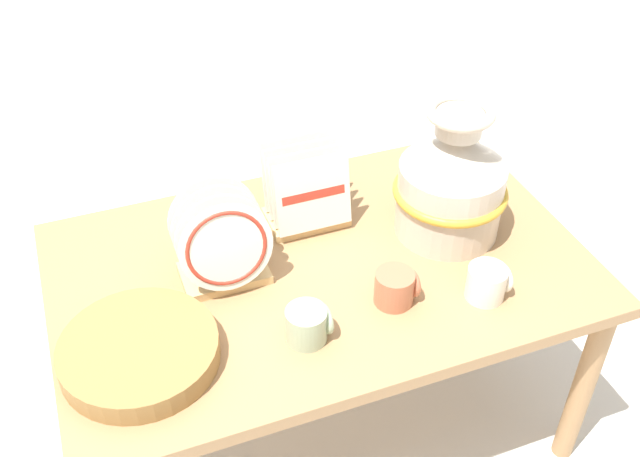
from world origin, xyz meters
name	(u,v)px	position (x,y,z in m)	size (l,w,h in m)	color
ground_plane	(320,415)	(0.00, 0.00, 0.00)	(14.00, 14.00, 0.00)	beige
display_table	(320,283)	(0.00, 0.00, 0.53)	(1.28, 0.80, 0.59)	#9E754C
ceramic_vase	(452,180)	(0.35, 0.01, 0.75)	(0.29, 0.29, 0.35)	beige
dish_rack_round_plates	(222,246)	(-0.23, 0.03, 0.69)	(0.22, 0.16, 0.24)	tan
dish_rack_square_plates	(306,195)	(0.03, 0.17, 0.68)	(0.20, 0.15, 0.22)	tan
wicker_charger_stack	(139,352)	(-0.46, -0.15, 0.62)	(0.34, 0.34, 0.05)	olive
mug_cream_glaze	(488,282)	(0.32, -0.24, 0.64)	(0.10, 0.09, 0.08)	silver
mug_sage_glaze	(308,324)	(-0.11, -0.22, 0.64)	(0.10, 0.09, 0.08)	#9EB28E
mug_terracotta_glaze	(396,287)	(0.12, -0.18, 0.64)	(0.10, 0.09, 0.08)	#B76647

